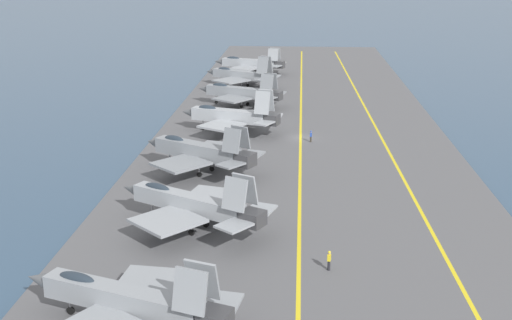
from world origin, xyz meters
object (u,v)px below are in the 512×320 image
parked_jet_seventh (241,75)px  crew_yellow_vest (329,260)px  parked_jet_third (192,203)px  crew_blue_vest (311,136)px  parked_jet_second (127,300)px  parked_jet_eighth (250,63)px  parked_jet_fourth (199,151)px  parked_jet_fifth (231,116)px  parked_jet_sixth (240,92)px

parked_jet_seventh → crew_yellow_vest: size_ratio=9.07×
parked_jet_third → crew_blue_vest: (31.30, -11.61, -1.73)m
parked_jet_second → parked_jet_eighth: bearing=-0.2°
parked_jet_fourth → crew_blue_vest: parked_jet_fourth is taller
parked_jet_fourth → parked_jet_seventh: bearing=-0.1°
crew_blue_vest → parked_jet_fourth: bearing=137.1°
parked_jet_third → parked_jet_eighth: size_ratio=0.98×
crew_blue_vest → parked_jet_eighth: bearing=13.1°
crew_blue_vest → parked_jet_second: bearing=164.8°
parked_jet_second → parked_jet_fifth: size_ratio=1.06×
parked_jet_third → parked_jet_seventh: parked_jet_seventh is taller
parked_jet_second → parked_jet_eighth: parked_jet_second is taller
parked_jet_seventh → parked_jet_fourth: bearing=179.9°
parked_jet_sixth → parked_jet_seventh: 17.43m
parked_jet_third → crew_blue_vest: bearing=-20.3°
parked_jet_seventh → parked_jet_eighth: 15.95m
parked_jet_sixth → crew_yellow_vest: size_ratio=9.24×
parked_jet_third → crew_blue_vest: 33.43m
parked_jet_sixth → parked_jet_eighth: size_ratio=0.98×
parked_jet_seventh → crew_yellow_vest: 79.43m
parked_jet_fifth → parked_jet_sixth: size_ratio=0.96×
parked_jet_fourth → parked_jet_fifth: size_ratio=1.00×
parked_jet_second → crew_yellow_vest: (9.80, -14.26, -1.31)m
parked_jet_second → crew_blue_vest: 50.40m
parked_jet_second → parked_jet_sixth: parked_jet_sixth is taller
crew_blue_vest → parked_jet_third: bearing=159.7°
parked_jet_second → parked_jet_sixth: 70.54m
parked_jet_third → parked_jet_fifth: (35.42, 0.07, -0.05)m
parked_jet_sixth → crew_blue_vest: parked_jet_sixth is taller
parked_jet_second → parked_jet_fourth: bearing=0.4°
parked_jet_third → crew_blue_vest: size_ratio=9.70×
parked_jet_fourth → parked_jet_sixth: 36.45m
parked_jet_eighth → parked_jet_third: bearing=-179.2°
parked_jet_seventh → parked_jet_eighth: (15.95, -0.50, -0.13)m
parked_jet_fourth → parked_jet_eighth: bearing=-0.5°
parked_jet_sixth → crew_yellow_vest: parked_jet_sixth is taller
parked_jet_seventh → crew_blue_vest: parked_jet_seventh is taller
parked_jet_fifth → parked_jet_eighth: 51.13m
parked_jet_third → parked_jet_seventh: (70.59, 1.76, -0.16)m
parked_jet_second → parked_jet_fifth: (52.73, -1.56, 0.32)m
parked_jet_fifth → crew_yellow_vest: size_ratio=8.88×
parked_jet_third → parked_jet_fourth: parked_jet_fourth is taller
crew_yellow_vest → parked_jet_fifth: bearing=16.5°
parked_jet_second → parked_jet_fourth: size_ratio=1.06×
parked_jet_third → crew_yellow_vest: 14.80m
parked_jet_fourth → parked_jet_eighth: parked_jet_fourth is taller
parked_jet_second → crew_yellow_vest: size_ratio=9.39×
parked_jet_sixth → parked_jet_second: bearing=179.0°
parked_jet_fourth → parked_jet_sixth: (36.42, -1.50, -0.21)m
parked_jet_fourth → parked_jet_second: bearing=-179.6°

